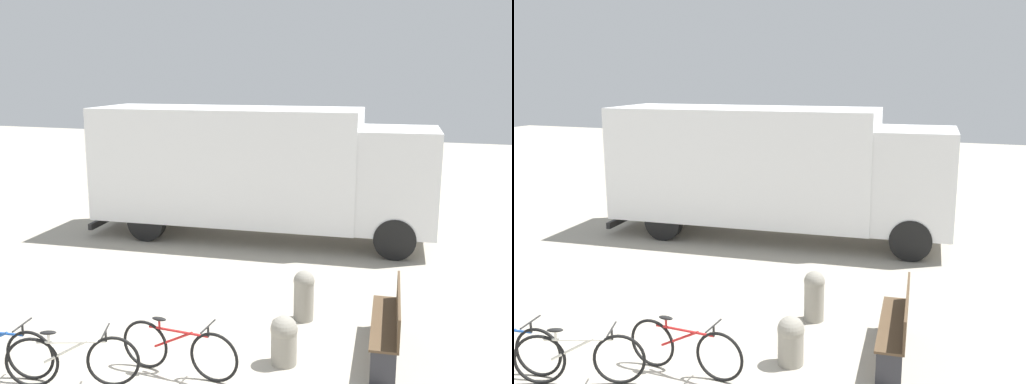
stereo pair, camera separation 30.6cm
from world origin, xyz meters
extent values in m
plane|color=#A8A091|center=(0.00, 0.00, 0.00)|extent=(60.00, 60.00, 0.00)
cube|color=white|center=(-1.36, 7.13, 1.87)|extent=(6.80, 2.90, 2.81)
cube|color=silver|center=(2.83, 7.50, 1.66)|extent=(1.99, 2.38, 2.38)
cube|color=black|center=(-4.71, 6.84, 0.26)|extent=(0.29, 2.21, 0.16)
cylinder|color=black|center=(2.74, 8.50, 0.47)|extent=(0.96, 0.36, 0.94)
cylinder|color=black|center=(2.92, 6.50, 0.47)|extent=(0.96, 0.36, 0.94)
cylinder|color=black|center=(-3.26, 7.97, 0.47)|extent=(0.96, 0.36, 0.94)
cylinder|color=black|center=(-3.09, 5.98, 0.47)|extent=(0.96, 0.36, 0.94)
cube|color=brown|center=(3.24, 1.92, 0.51)|extent=(0.59, 1.98, 0.03)
cube|color=brown|center=(3.42, 1.93, 0.74)|extent=(0.23, 1.95, 0.49)
cube|color=#2D2D33|center=(3.34, 0.99, 0.25)|extent=(0.34, 0.08, 0.49)
cube|color=#2D2D33|center=(3.15, 2.84, 0.25)|extent=(0.34, 0.08, 0.49)
torus|color=black|center=(-1.23, -0.41, 0.36)|extent=(0.72, 0.15, 0.72)
cylinder|color=black|center=(-1.31, -0.42, 0.72)|extent=(0.03, 0.03, 0.15)
cylinder|color=black|center=(-1.31, -0.42, 0.80)|extent=(0.09, 0.44, 0.02)
torus|color=black|center=(-1.06, -0.56, 0.36)|extent=(0.69, 0.30, 0.72)
torus|color=black|center=(-0.06, -0.18, 0.36)|extent=(0.69, 0.30, 0.72)
cylinder|color=silver|center=(-0.56, -0.37, 0.64)|extent=(0.86, 0.36, 0.04)
cylinder|color=silver|center=(-0.64, -0.40, 0.51)|extent=(0.58, 0.25, 0.33)
cylinder|color=silver|center=(-0.84, -0.48, 0.70)|extent=(0.03, 0.03, 0.12)
ellipsoid|color=black|center=(-0.84, -0.48, 0.78)|extent=(0.24, 0.16, 0.05)
cylinder|color=black|center=(-0.14, -0.21, 0.72)|extent=(0.03, 0.03, 0.15)
cylinder|color=black|center=(-0.14, -0.21, 0.80)|extent=(0.18, 0.42, 0.02)
torus|color=black|center=(0.09, 0.39, 0.36)|extent=(0.72, 0.06, 0.72)
torus|color=black|center=(1.16, 0.36, 0.36)|extent=(0.72, 0.06, 0.72)
cylinder|color=red|center=(0.63, 0.37, 0.64)|extent=(0.91, 0.06, 0.04)
cylinder|color=red|center=(0.55, 0.38, 0.51)|extent=(0.61, 0.05, 0.33)
cylinder|color=red|center=(0.33, 0.38, 0.70)|extent=(0.03, 0.03, 0.12)
ellipsoid|color=black|center=(0.33, 0.38, 0.78)|extent=(0.22, 0.10, 0.05)
cylinder|color=black|center=(1.08, 0.36, 0.72)|extent=(0.03, 0.03, 0.15)
cylinder|color=black|center=(1.08, 0.36, 0.80)|extent=(0.04, 0.44, 0.02)
cylinder|color=gray|center=(1.91, 1.15, 0.27)|extent=(0.37, 0.37, 0.53)
sphere|color=gray|center=(1.91, 1.15, 0.53)|extent=(0.39, 0.39, 0.39)
cylinder|color=gray|center=(1.80, 2.71, 0.35)|extent=(0.34, 0.34, 0.69)
sphere|color=gray|center=(1.80, 2.71, 0.69)|extent=(0.35, 0.35, 0.35)
camera|label=1|loc=(4.02, -6.13, 4.12)|focal=40.00mm
camera|label=2|loc=(4.31, -6.02, 4.12)|focal=40.00mm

